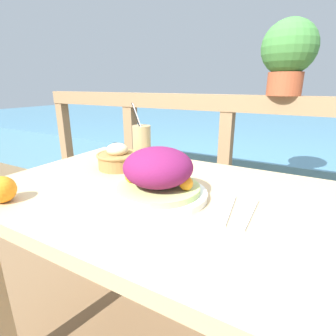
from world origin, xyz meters
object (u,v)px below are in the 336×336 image
at_px(drink_glass, 142,144).
at_px(bread_basket, 118,158).
at_px(salad_plate, 158,177).
at_px(potted_plant, 288,53).

xyz_separation_m(drink_glass, bread_basket, (-0.03, -0.13, -0.04)).
bearing_deg(salad_plate, potted_plant, 75.89).
relative_size(drink_glass, potted_plant, 0.72).
height_order(salad_plate, drink_glass, drink_glass).
xyz_separation_m(salad_plate, bread_basket, (-0.29, 0.16, -0.02)).
bearing_deg(salad_plate, drink_glass, 131.65).
distance_m(salad_plate, potted_plant, 0.96).
bearing_deg(bread_basket, drink_glass, 78.04).
distance_m(drink_glass, bread_basket, 0.14).
distance_m(salad_plate, drink_glass, 0.39).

